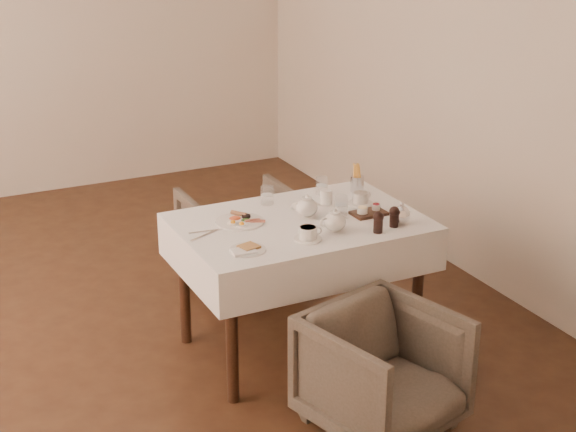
# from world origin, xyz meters

# --- Properties ---
(table) EXTENTS (1.28, 0.88, 0.75)m
(table) POSITION_xyz_m (0.80, -0.78, 0.64)
(table) COLOR black
(table) RESTS_ON ground
(armchair_near) EXTENTS (0.77, 0.78, 0.59)m
(armchair_near) POSITION_xyz_m (0.81, -1.63, 0.29)
(armchair_near) COLOR #463E33
(armchair_near) RESTS_ON ground
(armchair_far) EXTENTS (0.67, 0.69, 0.63)m
(armchair_far) POSITION_xyz_m (0.85, 0.10, 0.31)
(armchair_far) COLOR #463E33
(armchair_far) RESTS_ON ground
(breakfast_plate) EXTENTS (0.25, 0.25, 0.03)m
(breakfast_plate) POSITION_xyz_m (0.51, -0.67, 0.76)
(breakfast_plate) COLOR white
(breakfast_plate) RESTS_ON table
(side_plate) EXTENTS (0.18, 0.18, 0.02)m
(side_plate) POSITION_xyz_m (0.39, -1.04, 0.76)
(side_plate) COLOR white
(side_plate) RESTS_ON table
(teapot_centre) EXTENTS (0.19, 0.17, 0.13)m
(teapot_centre) POSITION_xyz_m (0.86, -0.75, 0.82)
(teapot_centre) COLOR white
(teapot_centre) RESTS_ON table
(teapot_front) EXTENTS (0.16, 0.13, 0.13)m
(teapot_front) POSITION_xyz_m (0.89, -1.00, 0.82)
(teapot_front) COLOR white
(teapot_front) RESTS_ON table
(creamer) EXTENTS (0.08, 0.08, 0.08)m
(creamer) POSITION_xyz_m (1.05, -0.62, 0.80)
(creamer) COLOR white
(creamer) RESTS_ON table
(teacup_near) EXTENTS (0.14, 0.14, 0.07)m
(teacup_near) POSITION_xyz_m (0.72, -1.04, 0.79)
(teacup_near) COLOR white
(teacup_near) RESTS_ON table
(teacup_far) EXTENTS (0.14, 0.14, 0.07)m
(teacup_far) POSITION_xyz_m (1.22, -0.70, 0.79)
(teacup_far) COLOR white
(teacup_far) RESTS_ON table
(glass_left) EXTENTS (0.09, 0.09, 0.10)m
(glass_left) POSITION_xyz_m (0.75, -0.48, 0.81)
(glass_left) COLOR silver
(glass_left) RESTS_ON table
(glass_mid) EXTENTS (0.09, 0.09, 0.10)m
(glass_mid) POSITION_xyz_m (1.04, -0.80, 0.81)
(glass_mid) COLOR silver
(glass_mid) RESTS_ON table
(glass_right) EXTENTS (0.07, 0.07, 0.10)m
(glass_right) POSITION_xyz_m (1.11, -0.46, 0.80)
(glass_right) COLOR silver
(glass_right) RESTS_ON table
(condiment_board) EXTENTS (0.19, 0.13, 0.05)m
(condiment_board) POSITION_xyz_m (1.17, -0.87, 0.77)
(condiment_board) COLOR black
(condiment_board) RESTS_ON table
(pepper_mill_left) EXTENTS (0.07, 0.07, 0.11)m
(pepper_mill_left) POSITION_xyz_m (1.08, -1.11, 0.81)
(pepper_mill_left) COLOR black
(pepper_mill_left) RESTS_ON table
(pepper_mill_right) EXTENTS (0.07, 0.07, 0.11)m
(pepper_mill_right) POSITION_xyz_m (1.20, -1.07, 0.81)
(pepper_mill_right) COLOR black
(pepper_mill_right) RESTS_ON table
(silver_pot) EXTENTS (0.14, 0.13, 0.12)m
(silver_pot) POSITION_xyz_m (1.25, -1.06, 0.81)
(silver_pot) COLOR white
(silver_pot) RESTS_ON table
(fries_cup) EXTENTS (0.08, 0.08, 0.16)m
(fries_cup) POSITION_xyz_m (1.31, -0.51, 0.83)
(fries_cup) COLOR silver
(fries_cup) RESTS_ON table
(cutlery_fork) EXTENTS (0.18, 0.04, 0.00)m
(cutlery_fork) POSITION_xyz_m (0.30, -0.71, 0.76)
(cutlery_fork) COLOR silver
(cutlery_fork) RESTS_ON table
(cutlery_knife) EXTENTS (0.18, 0.10, 0.00)m
(cutlery_knife) POSITION_xyz_m (0.27, -0.76, 0.76)
(cutlery_knife) COLOR silver
(cutlery_knife) RESTS_ON table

